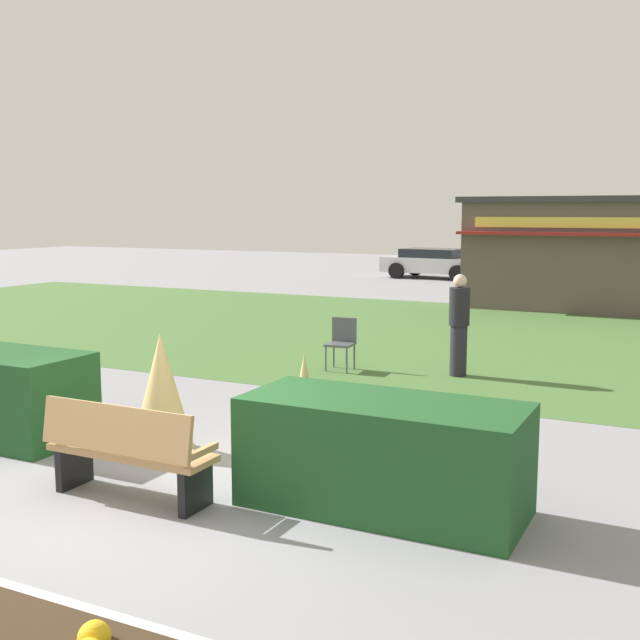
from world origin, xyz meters
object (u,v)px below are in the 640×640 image
(cafe_chair_east, at_px, (342,339))
(person_strolling, at_px, (459,324))
(food_kiosk, at_px, (620,252))
(parked_car_west_slot, at_px, (435,262))
(parked_car_center_slot, at_px, (567,266))
(park_bench, at_px, (127,451))

(cafe_chair_east, height_order, person_strolling, person_strolling)
(food_kiosk, relative_size, parked_car_west_slot, 1.89)
(food_kiosk, bearing_deg, person_strolling, -96.87)
(person_strolling, xyz_separation_m, parked_car_center_slot, (-1.16, 17.97, -0.22))
(food_kiosk, height_order, parked_car_center_slot, food_kiosk)
(cafe_chair_east, distance_m, person_strolling, 2.01)
(park_bench, bearing_deg, food_kiosk, 82.06)
(park_bench, distance_m, food_kiosk, 18.21)
(food_kiosk, bearing_deg, cafe_chair_east, -105.94)
(cafe_chair_east, height_order, parked_car_center_slot, parked_car_center_slot)
(park_bench, bearing_deg, parked_car_center_slot, 89.98)
(person_strolling, bearing_deg, cafe_chair_east, -36.35)
(food_kiosk, relative_size, cafe_chair_east, 9.20)
(parked_car_west_slot, distance_m, parked_car_center_slot, 5.17)
(person_strolling, bearing_deg, parked_car_center_slot, -133.60)
(person_strolling, relative_size, parked_car_center_slot, 0.39)
(cafe_chair_east, bearing_deg, parked_car_west_slot, 103.42)
(park_bench, height_order, parked_car_west_slot, parked_car_west_slot)
(food_kiosk, bearing_deg, park_bench, -97.94)
(park_bench, distance_m, parked_car_west_slot, 25.36)
(food_kiosk, relative_size, parked_car_center_slot, 1.89)
(cafe_chair_east, bearing_deg, person_strolling, 10.94)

